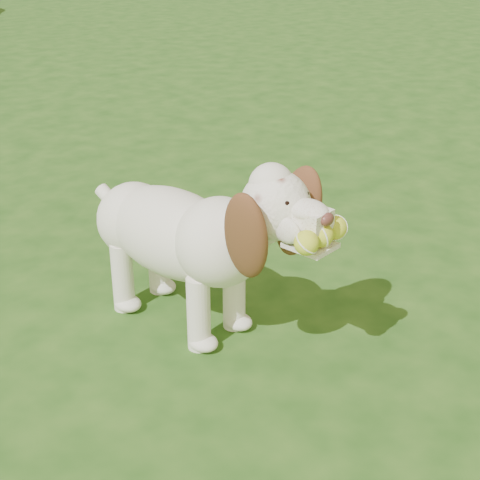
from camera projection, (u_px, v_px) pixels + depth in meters
ground at (143, 316)px, 3.01m from camera, size 80.00×80.00×0.00m
dog at (192, 232)px, 2.77m from camera, size 0.52×1.19×0.77m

